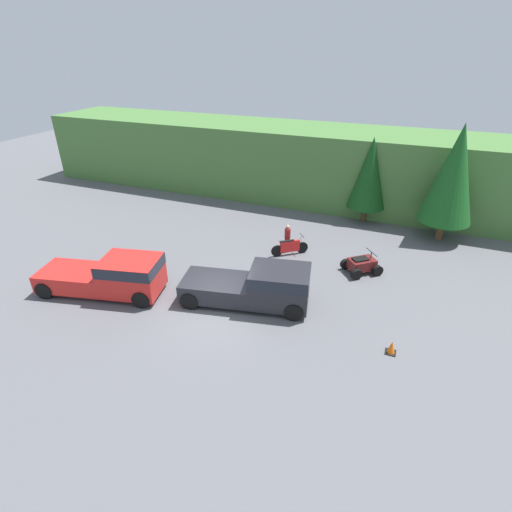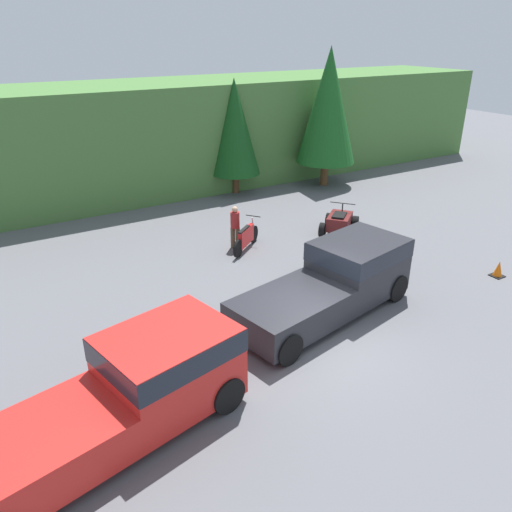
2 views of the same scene
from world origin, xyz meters
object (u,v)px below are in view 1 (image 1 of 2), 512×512
at_px(rider_person, 287,237).
at_px(traffic_cone, 391,348).
at_px(quad_atv, 362,265).
at_px(pickup_truck_second, 258,285).
at_px(pickup_truck_red, 112,275).
at_px(dirt_bike, 290,247).

bearing_deg(rider_person, traffic_cone, -99.98).
bearing_deg(quad_atv, pickup_truck_second, -169.98).
xyz_separation_m(quad_atv, rider_person, (-4.41, 0.85, 0.46)).
bearing_deg(traffic_cone, pickup_truck_red, -177.53).
distance_m(quad_atv, traffic_cone, 6.25).
distance_m(pickup_truck_red, traffic_cone, 12.97).
bearing_deg(pickup_truck_red, dirt_bike, 32.97).
height_order(pickup_truck_red, pickup_truck_second, same).
distance_m(pickup_truck_red, pickup_truck_second, 7.06).
xyz_separation_m(pickup_truck_second, rider_person, (-0.39, 5.55, -0.10)).
bearing_deg(traffic_cone, quad_atv, 109.46).
bearing_deg(pickup_truck_red, traffic_cone, -10.47).
distance_m(dirt_bike, quad_atv, 4.16).
bearing_deg(pickup_truck_red, pickup_truck_second, 1.35).
relative_size(pickup_truck_second, traffic_cone, 11.25).
relative_size(dirt_bike, rider_person, 1.09).
xyz_separation_m(dirt_bike, quad_atv, (4.13, -0.49, -0.02)).
xyz_separation_m(dirt_bike, rider_person, (-0.28, 0.36, 0.44)).
distance_m(pickup_truck_second, dirt_bike, 5.23).
distance_m(pickup_truck_second, rider_person, 5.57).
relative_size(pickup_truck_red, pickup_truck_second, 1.02).
distance_m(quad_atv, rider_person, 4.51).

